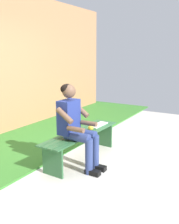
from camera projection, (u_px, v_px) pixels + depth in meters
ground_plane at (108, 211)px, 2.82m from camera, size 10.00×7.00×0.04m
grass_strip at (22, 143)px, 4.84m from camera, size 9.00×2.00×0.03m
bench_near at (81, 139)px, 4.10m from camera, size 1.68×0.44×0.45m
person_seated at (76, 123)px, 3.71m from camera, size 0.50×0.69×1.26m
apple at (91, 128)px, 4.15m from camera, size 0.09×0.09×0.09m
book_open at (99, 125)px, 4.44m from camera, size 0.42×0.17×0.02m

